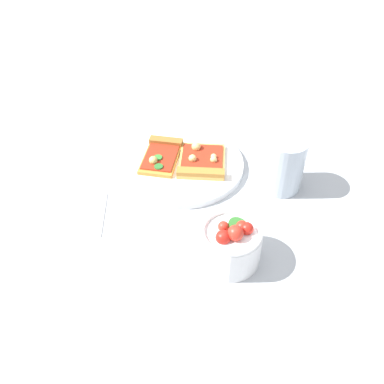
{
  "coord_description": "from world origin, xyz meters",
  "views": [
    {
      "loc": [
        -0.7,
        -0.09,
        0.57
      ],
      "look_at": [
        -0.1,
        -0.04,
        0.03
      ],
      "focal_mm": 40.33,
      "sensor_mm": 36.0,
      "label": 1
    }
  ],
  "objects_px": {
    "plate": "(181,164)",
    "soda_glass": "(283,164)",
    "pizza_slice_near": "(201,162)",
    "salad_bowl": "(231,244)",
    "paper_napkin": "(76,214)",
    "pizza_slice_far": "(162,154)"
  },
  "relations": [
    {
      "from": "plate",
      "to": "salad_bowl",
      "type": "distance_m",
      "value": 0.26
    },
    {
      "from": "pizza_slice_far",
      "to": "salad_bowl",
      "type": "height_order",
      "value": "salad_bowl"
    },
    {
      "from": "pizza_slice_near",
      "to": "soda_glass",
      "type": "distance_m",
      "value": 0.17
    },
    {
      "from": "pizza_slice_near",
      "to": "paper_napkin",
      "type": "xyz_separation_m",
      "value": [
        -0.15,
        0.22,
        -0.02
      ]
    },
    {
      "from": "plate",
      "to": "soda_glass",
      "type": "relative_size",
      "value": 2.34
    },
    {
      "from": "pizza_slice_near",
      "to": "salad_bowl",
      "type": "height_order",
      "value": "salad_bowl"
    },
    {
      "from": "pizza_slice_far",
      "to": "pizza_slice_near",
      "type": "bearing_deg",
      "value": -103.98
    },
    {
      "from": "plate",
      "to": "salad_bowl",
      "type": "xyz_separation_m",
      "value": [
        -0.24,
        -0.11,
        0.03
      ]
    },
    {
      "from": "plate",
      "to": "soda_glass",
      "type": "xyz_separation_m",
      "value": [
        -0.04,
        -0.2,
        0.05
      ]
    },
    {
      "from": "pizza_slice_far",
      "to": "soda_glass",
      "type": "bearing_deg",
      "value": -103.02
    },
    {
      "from": "salad_bowl",
      "to": "soda_glass",
      "type": "relative_size",
      "value": 0.9
    },
    {
      "from": "pizza_slice_near",
      "to": "salad_bowl",
      "type": "bearing_deg",
      "value": -164.73
    },
    {
      "from": "salad_bowl",
      "to": "soda_glass",
      "type": "xyz_separation_m",
      "value": [
        0.2,
        -0.1,
        0.02
      ]
    },
    {
      "from": "soda_glass",
      "to": "pizza_slice_near",
      "type": "bearing_deg",
      "value": 77.49
    },
    {
      "from": "soda_glass",
      "to": "paper_napkin",
      "type": "distance_m",
      "value": 0.4
    },
    {
      "from": "plate",
      "to": "pizza_slice_near",
      "type": "bearing_deg",
      "value": -100.78
    },
    {
      "from": "salad_bowl",
      "to": "paper_napkin",
      "type": "relative_size",
      "value": 0.85
    },
    {
      "from": "plate",
      "to": "paper_napkin",
      "type": "relative_size",
      "value": 2.2
    },
    {
      "from": "soda_glass",
      "to": "pizza_slice_far",
      "type": "bearing_deg",
      "value": 76.98
    },
    {
      "from": "plate",
      "to": "paper_napkin",
      "type": "xyz_separation_m",
      "value": [
        -0.16,
        0.18,
        -0.01
      ]
    },
    {
      "from": "plate",
      "to": "soda_glass",
      "type": "bearing_deg",
      "value": -102.15
    },
    {
      "from": "pizza_slice_far",
      "to": "soda_glass",
      "type": "height_order",
      "value": "soda_glass"
    }
  ]
}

